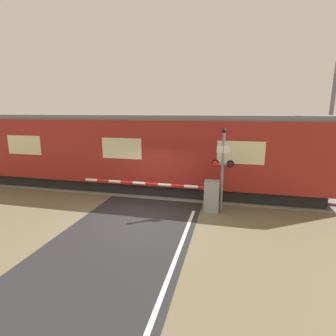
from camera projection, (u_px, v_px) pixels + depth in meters
The scene contains 6 objects.
ground_plane at pixel (142, 216), 10.37m from camera, with size 80.00×80.00×0.00m, color #6B6047.
track_bed at pixel (165, 189), 13.90m from camera, with size 36.00×3.20×0.13m.
train at pixel (134, 151), 13.86m from camera, with size 19.71×3.08×3.89m.
crossing_barrier at pixel (200, 194), 10.83m from camera, with size 6.09×0.44×1.32m.
signal_post at pixel (223, 165), 10.53m from camera, with size 0.89×0.26×3.42m.
catenary_pole at pixel (330, 126), 13.07m from camera, with size 0.20×1.90×6.37m.
Camera 1 is at (3.28, -9.20, 4.11)m, focal length 28.00 mm.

